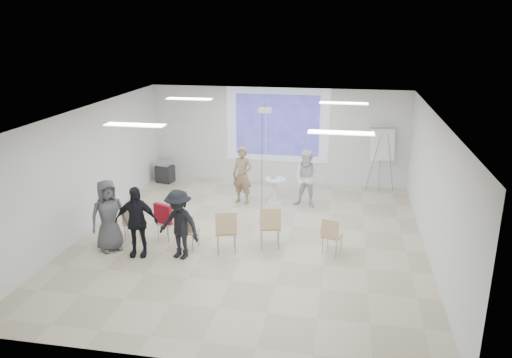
% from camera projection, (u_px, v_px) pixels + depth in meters
% --- Properties ---
extents(floor, '(8.00, 9.00, 0.10)m').
position_uv_depth(floor, '(250.00, 241.00, 11.77)').
color(floor, beige).
rests_on(floor, ground).
extents(ceiling, '(8.00, 9.00, 0.10)m').
position_uv_depth(ceiling, '(249.00, 111.00, 10.83)').
color(ceiling, white).
rests_on(ceiling, wall_back).
extents(wall_back, '(8.00, 0.10, 3.00)m').
position_uv_depth(wall_back, '(278.00, 136.00, 15.57)').
color(wall_back, silver).
rests_on(wall_back, floor).
extents(wall_left, '(0.10, 9.00, 3.00)m').
position_uv_depth(wall_left, '(85.00, 170.00, 11.99)').
color(wall_left, silver).
rests_on(wall_left, floor).
extents(wall_right, '(0.10, 9.00, 3.00)m').
position_uv_depth(wall_right, '(436.00, 189.00, 10.61)').
color(wall_right, silver).
rests_on(wall_right, floor).
extents(projection_halo, '(3.20, 0.01, 2.30)m').
position_uv_depth(projection_halo, '(277.00, 125.00, 15.40)').
color(projection_halo, silver).
rests_on(projection_halo, wall_back).
extents(projection_image, '(2.60, 0.01, 1.90)m').
position_uv_depth(projection_image, '(277.00, 125.00, 15.39)').
color(projection_image, '#332E9E').
rests_on(projection_image, wall_back).
extents(pedestal_table, '(0.72, 0.72, 0.73)m').
position_uv_depth(pedestal_table, '(275.00, 189.00, 14.01)').
color(pedestal_table, white).
rests_on(pedestal_table, floor).
extents(player_left, '(0.78, 0.64, 1.85)m').
position_uv_depth(player_left, '(242.00, 172.00, 13.85)').
color(player_left, '#917659').
rests_on(player_left, floor).
extents(player_right, '(0.98, 0.84, 1.77)m').
position_uv_depth(player_right, '(307.00, 176.00, 13.60)').
color(player_right, white).
rests_on(player_right, floor).
extents(controller_left, '(0.08, 0.14, 0.04)m').
position_uv_depth(controller_left, '(250.00, 159.00, 13.96)').
color(controller_left, white).
rests_on(controller_left, player_left).
extents(controller_right, '(0.06, 0.12, 0.04)m').
position_uv_depth(controller_right, '(302.00, 162.00, 13.77)').
color(controller_right, silver).
rests_on(controller_right, player_right).
extents(chair_far_left, '(0.51, 0.53, 0.87)m').
position_uv_depth(chair_far_left, '(132.00, 220.00, 11.57)').
color(chair_far_left, tan).
rests_on(chair_far_left, floor).
extents(chair_left_mid, '(0.49, 0.51, 0.80)m').
position_uv_depth(chair_left_mid, '(165.00, 221.00, 11.60)').
color(chair_left_mid, tan).
rests_on(chair_left_mid, floor).
extents(chair_left_inner, '(0.45, 0.47, 0.84)m').
position_uv_depth(chair_left_inner, '(187.00, 229.00, 11.11)').
color(chair_left_inner, tan).
rests_on(chair_left_inner, floor).
extents(chair_center, '(0.58, 0.61, 0.99)m').
position_uv_depth(chair_center, '(226.00, 228.00, 10.91)').
color(chair_center, tan).
rests_on(chair_center, floor).
extents(chair_right_inner, '(0.56, 0.59, 1.00)m').
position_uv_depth(chair_right_inner, '(270.00, 224.00, 11.14)').
color(chair_right_inner, tan).
rests_on(chair_right_inner, floor).
extents(chair_right_far, '(0.51, 0.53, 0.84)m').
position_uv_depth(chair_right_far, '(331.00, 233.00, 10.86)').
color(chair_right_far, tan).
rests_on(chair_right_far, floor).
extents(red_jacket, '(0.48, 0.27, 0.45)m').
position_uv_depth(red_jacket, '(163.00, 214.00, 11.37)').
color(red_jacket, '#AF1525').
rests_on(red_jacket, chair_left_mid).
extents(laptop, '(0.34, 0.27, 0.02)m').
position_uv_depth(laptop, '(189.00, 229.00, 11.21)').
color(laptop, black).
rests_on(laptop, chair_left_inner).
extents(audience_left, '(1.13, 0.76, 1.81)m').
position_uv_depth(audience_left, '(136.00, 217.00, 10.71)').
color(audience_left, black).
rests_on(audience_left, floor).
extents(audience_mid, '(1.27, 0.96, 1.75)m').
position_uv_depth(audience_mid, '(179.00, 220.00, 10.60)').
color(audience_mid, black).
rests_on(audience_mid, floor).
extents(audience_outer, '(1.05, 1.04, 1.83)m').
position_uv_depth(audience_outer, '(108.00, 211.00, 10.98)').
color(audience_outer, '#525357').
rests_on(audience_outer, floor).
extents(flipchart_easel, '(0.84, 0.65, 1.96)m').
position_uv_depth(flipchart_easel, '(382.00, 144.00, 14.71)').
color(flipchart_easel, gray).
rests_on(flipchart_easel, floor).
extents(av_cart, '(0.58, 0.49, 0.77)m').
position_uv_depth(av_cart, '(165.00, 171.00, 15.85)').
color(av_cart, black).
rests_on(av_cart, floor).
extents(ceiling_projector, '(0.30, 0.25, 3.00)m').
position_uv_depth(ceiling_projector, '(265.00, 116.00, 12.32)').
color(ceiling_projector, white).
rests_on(ceiling_projector, ceiling).
extents(fluor_panel_nw, '(1.20, 0.30, 0.02)m').
position_uv_depth(fluor_panel_nw, '(189.00, 99.00, 13.07)').
color(fluor_panel_nw, white).
rests_on(fluor_panel_nw, ceiling).
extents(fluor_panel_ne, '(1.20, 0.30, 0.02)m').
position_uv_depth(fluor_panel_ne, '(344.00, 103.00, 12.39)').
color(fluor_panel_ne, white).
rests_on(fluor_panel_ne, ceiling).
extents(fluor_panel_sw, '(1.20, 0.30, 0.02)m').
position_uv_depth(fluor_panel_sw, '(135.00, 125.00, 9.79)').
color(fluor_panel_sw, white).
rests_on(fluor_panel_sw, ceiling).
extents(fluor_panel_se, '(1.20, 0.30, 0.02)m').
position_uv_depth(fluor_panel_se, '(341.00, 133.00, 9.11)').
color(fluor_panel_se, white).
rests_on(fluor_panel_se, ceiling).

